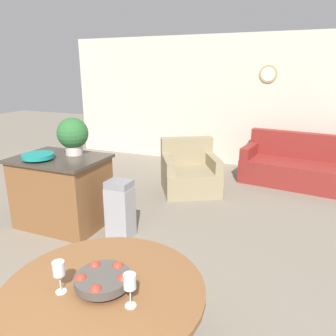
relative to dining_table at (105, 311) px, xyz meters
name	(u,v)px	position (x,y,z in m)	size (l,w,h in m)	color
wall_back	(242,102)	(-0.26, 5.58, 0.76)	(8.00, 0.09, 2.70)	beige
dining_table	(105,311)	(0.00, 0.00, 0.00)	(1.22, 1.22, 0.77)	brown
fruit_bowl	(103,279)	(0.00, 0.00, 0.23)	(0.33, 0.33, 0.11)	#4C4742
wine_glass_left	(59,270)	(-0.20, -0.13, 0.32)	(0.07, 0.07, 0.20)	silver
wine_glass_right	(130,283)	(0.23, -0.08, 0.32)	(0.07, 0.07, 0.20)	silver
kitchen_island	(62,191)	(-1.86, 1.81, -0.12)	(1.15, 0.85, 0.93)	brown
teal_bowl	(38,156)	(-2.00, 1.61, 0.39)	(0.39, 0.39, 0.08)	teal
potted_plant	(73,135)	(-1.76, 2.00, 0.60)	(0.40, 0.40, 0.48)	beige
trash_bin	(120,209)	(-0.97, 1.79, -0.23)	(0.30, 0.26, 0.73)	#9E9EA3
couch	(305,169)	(1.10, 4.74, -0.29)	(2.26, 1.18, 0.89)	maroon
armchair	(190,174)	(-0.72, 3.68, -0.30)	(1.23, 1.23, 0.87)	#998966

